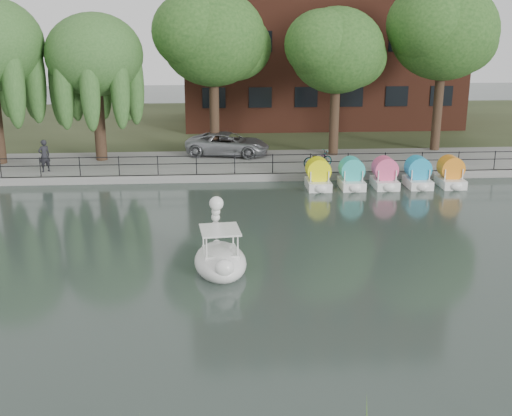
{
  "coord_description": "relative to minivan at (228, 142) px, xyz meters",
  "views": [
    {
      "loc": [
        -1.08,
        -19.51,
        8.52
      ],
      "look_at": [
        0.5,
        4.0,
        1.3
      ],
      "focal_mm": 45.0,
      "sensor_mm": 36.0,
      "label": 1
    }
  ],
  "objects": [
    {
      "name": "promenade",
      "position": [
        0.25,
        -1.72,
        -0.98
      ],
      "size": [
        40.0,
        6.0,
        0.4
      ],
      "primitive_type": "cube",
      "color": "gray",
      "rests_on": "ground_plane"
    },
    {
      "name": "broadleaf_right",
      "position": [
        6.25,
        -0.22,
        5.21
      ],
      "size": [
        5.4,
        5.4,
        8.32
      ],
      "color": "#473323",
      "rests_on": "promenade"
    },
    {
      "name": "apartment_building",
      "position": [
        7.25,
        12.25,
        8.18
      ],
      "size": [
        20.0,
        10.07,
        18.0
      ],
      "color": "#4C1E16",
      "rests_on": "land_strip"
    },
    {
      "name": "swan_boat",
      "position": [
        -0.68,
        -16.67,
        -0.66
      ],
      "size": [
        2.05,
        2.99,
        2.38
      ],
      "rotation": [
        0.0,
        0.0,
        0.1
      ],
      "color": "white",
      "rests_on": "ground_plane"
    },
    {
      "name": "kerb",
      "position": [
        0.25,
        -4.67,
        -0.98
      ],
      "size": [
        40.0,
        0.25,
        0.4
      ],
      "primitive_type": "cube",
      "color": "gray",
      "rests_on": "ground_plane"
    },
    {
      "name": "broadleaf_center",
      "position": [
        -0.75,
        0.28,
        5.88
      ],
      "size": [
        6.0,
        6.0,
        9.25
      ],
      "color": "#473323",
      "rests_on": "promenade"
    },
    {
      "name": "willow_mid",
      "position": [
        -7.25,
        -0.72,
        5.07
      ],
      "size": [
        5.32,
        5.32,
        8.15
      ],
      "color": "#473323",
      "rests_on": "promenade"
    },
    {
      "name": "bicycle",
      "position": [
        4.83,
        -3.32,
        -0.28
      ],
      "size": [
        1.12,
        1.82,
        1.0
      ],
      "primitive_type": "imported",
      "rotation": [
        0.0,
        0.0,
        1.9
      ],
      "color": "gray",
      "rests_on": "promenade"
    },
    {
      "name": "railing",
      "position": [
        0.25,
        -4.47,
        -0.03
      ],
      "size": [
        32.0,
        0.05,
        1.0
      ],
      "color": "black",
      "rests_on": "promenade"
    },
    {
      "name": "minivan",
      "position": [
        0.0,
        0.0,
        0.0
      ],
      "size": [
        3.68,
        6.01,
        1.56
      ],
      "primitive_type": "imported",
      "rotation": [
        0.0,
        0.0,
        1.36
      ],
      "color": "gray",
      "rests_on": "promenade"
    },
    {
      "name": "ground_plane",
      "position": [
        0.25,
        -17.72,
        -1.18
      ],
      "size": [
        120.0,
        120.0,
        0.0
      ],
      "primitive_type": "plane",
      "color": "#404D48"
    },
    {
      "name": "pedal_boat_row",
      "position": [
        7.78,
        -6.29,
        -0.57
      ],
      "size": [
        7.95,
        1.7,
        1.4
      ],
      "color": "white",
      "rests_on": "ground_plane"
    },
    {
      "name": "land_strip",
      "position": [
        0.25,
        12.28,
        -1.0
      ],
      "size": [
        60.0,
        22.0,
        0.36
      ],
      "primitive_type": "cube",
      "color": "#47512D",
      "rests_on": "ground_plane"
    },
    {
      "name": "broadleaf_far",
      "position": [
        12.75,
        0.78,
        6.22
      ],
      "size": [
        6.3,
        6.3,
        9.71
      ],
      "color": "#473323",
      "rests_on": "promenade"
    },
    {
      "name": "pedestrian",
      "position": [
        -9.76,
        -3.45,
        0.21
      ],
      "size": [
        0.86,
        0.82,
        1.98
      ],
      "primitive_type": "imported",
      "rotation": [
        0.0,
        0.0,
        3.8
      ],
      "color": "black",
      "rests_on": "promenade"
    }
  ]
}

